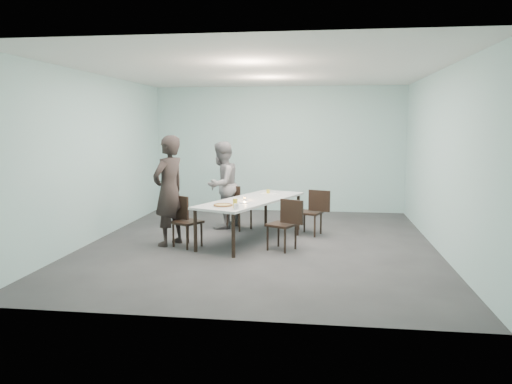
# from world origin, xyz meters

# --- Properties ---
(ground) EXTENTS (7.00, 7.00, 0.00)m
(ground) POSITION_xyz_m (0.00, 0.00, 0.00)
(ground) COLOR #333335
(ground) RESTS_ON ground
(room_shell) EXTENTS (6.02, 7.02, 3.01)m
(room_shell) POSITION_xyz_m (0.00, 0.00, 2.03)
(room_shell) COLOR #ACD8D7
(room_shell) RESTS_ON ground
(table) EXTENTS (1.80, 2.75, 0.75)m
(table) POSITION_xyz_m (-0.20, 0.29, 0.69)
(table) COLOR white
(table) RESTS_ON ground
(chair_near_left) EXTENTS (0.64, 0.58, 0.87)m
(chair_near_left) POSITION_xyz_m (-1.29, -0.33, 0.50)
(chair_near_left) COLOR black
(chair_near_left) RESTS_ON ground
(chair_far_left) EXTENTS (0.63, 0.58, 0.87)m
(chair_far_left) POSITION_xyz_m (-0.65, 1.22, 0.50)
(chair_far_left) COLOR black
(chair_far_left) RESTS_ON ground
(chair_near_right) EXTENTS (0.65, 0.57, 0.87)m
(chair_near_right) POSITION_xyz_m (0.48, -0.42, 0.50)
(chair_near_right) COLOR black
(chair_near_right) RESTS_ON ground
(chair_far_right) EXTENTS (0.65, 0.54, 0.87)m
(chair_far_right) POSITION_xyz_m (0.91, 0.83, 0.50)
(chair_far_right) COLOR black
(chair_far_right) RESTS_ON ground
(diner_near) EXTENTS (0.71, 0.82, 1.91)m
(diner_near) POSITION_xyz_m (-1.56, -0.29, 0.96)
(diner_near) COLOR black
(diner_near) RESTS_ON ground
(diner_far) EXTENTS (0.92, 1.03, 1.76)m
(diner_far) POSITION_xyz_m (-0.95, 1.28, 0.88)
(diner_far) COLOR slate
(diner_far) RESTS_ON ground
(pizza) EXTENTS (0.34, 0.34, 0.04)m
(pizza) POSITION_xyz_m (-0.55, -0.58, 0.77)
(pizza) COLOR white
(pizza) RESTS_ON table
(side_plate) EXTENTS (0.18, 0.18, 0.01)m
(side_plate) POSITION_xyz_m (-0.26, -0.16, 0.76)
(side_plate) COLOR white
(side_plate) RESTS_ON table
(beer_glass) EXTENTS (0.08, 0.08, 0.15)m
(beer_glass) POSITION_xyz_m (-0.32, -0.70, 0.82)
(beer_glass) COLOR gold
(beer_glass) RESTS_ON table
(water_tumbler) EXTENTS (0.08, 0.08, 0.09)m
(water_tumbler) POSITION_xyz_m (-0.28, -0.84, 0.80)
(water_tumbler) COLOR silver
(water_tumbler) RESTS_ON table
(tealight) EXTENTS (0.06, 0.06, 0.05)m
(tealight) POSITION_xyz_m (-0.30, 0.14, 0.77)
(tealight) COLOR silver
(tealight) RESTS_ON table
(amber_tumbler) EXTENTS (0.07, 0.07, 0.08)m
(amber_tumbler) POSITION_xyz_m (0.02, 1.08, 0.79)
(amber_tumbler) COLOR gold
(amber_tumbler) RESTS_ON table
(menu) EXTENTS (0.36, 0.32, 0.01)m
(menu) POSITION_xyz_m (0.02, 1.06, 0.75)
(menu) COLOR silver
(menu) RESTS_ON table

